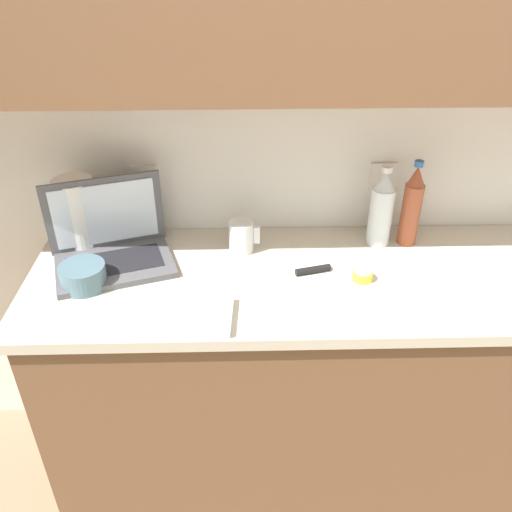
{
  "coord_description": "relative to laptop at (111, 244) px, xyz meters",
  "views": [
    {
      "loc": [
        -0.38,
        -1.35,
        1.84
      ],
      "look_at": [
        -0.35,
        -0.01,
        0.98
      ],
      "focal_mm": 38.0,
      "sensor_mm": 36.0,
      "label": 1
    }
  ],
  "objects": [
    {
      "name": "dish_towel",
      "position": [
        0.27,
        -0.3,
        -0.05
      ],
      "size": [
        0.23,
        0.17,
        0.02
      ],
      "primitive_type": "cube",
      "rotation": [
        0.0,
        0.0,
        -0.06
      ],
      "color": "white",
      "rests_on": "counter_unit"
    },
    {
      "name": "bottle_green_soda",
      "position": [
        0.96,
        0.09,
        0.07
      ],
      "size": [
        0.06,
        0.06,
        0.29
      ],
      "color": "#A34C2D",
      "rests_on": "counter_unit"
    },
    {
      "name": "cutting_board",
      "position": [
        0.71,
        -0.11,
        -0.06
      ],
      "size": [
        0.4,
        0.24,
        0.01
      ],
      "primitive_type": "cube",
      "color": "silver",
      "rests_on": "counter_unit"
    },
    {
      "name": "paper_towel_roll",
      "position": [
        -0.11,
        0.09,
        0.06
      ],
      "size": [
        0.13,
        0.13,
        0.24
      ],
      "color": "white",
      "rests_on": "counter_unit"
    },
    {
      "name": "bowl_white",
      "position": [
        -0.06,
        -0.14,
        -0.02
      ],
      "size": [
        0.13,
        0.13,
        0.07
      ],
      "color": "slate",
      "rests_on": "counter_unit"
    },
    {
      "name": "counter_unit",
      "position": [
        0.82,
        -0.1,
        -0.5
      ],
      "size": [
        2.09,
        0.59,
        0.9
      ],
      "color": "brown",
      "rests_on": "ground_plane"
    },
    {
      "name": "laptop",
      "position": [
        0.0,
        0.0,
        0.0
      ],
      "size": [
        0.41,
        0.34,
        0.25
      ],
      "rotation": [
        0.0,
        0.0,
        0.31
      ],
      "color": "#515156",
      "rests_on": "counter_unit"
    },
    {
      "name": "knife",
      "position": [
        0.65,
        -0.09,
        -0.04
      ],
      "size": [
        0.26,
        0.09,
        0.02
      ],
      "rotation": [
        0.0,
        0.0,
        0.25
      ],
      "color": "silver",
      "rests_on": "cutting_board"
    },
    {
      "name": "ground_plane",
      "position": [
        0.8,
        -0.1,
        -0.96
      ],
      "size": [
        12.0,
        12.0,
        0.0
      ],
      "primitive_type": "plane",
      "color": "#847056",
      "rests_on": "ground"
    },
    {
      "name": "measuring_cup",
      "position": [
        0.41,
        0.05,
        -0.01
      ],
      "size": [
        0.1,
        0.08,
        0.1
      ],
      "color": "silver",
      "rests_on": "counter_unit"
    },
    {
      "name": "bottle_oil_tall",
      "position": [
        0.86,
        0.09,
        0.07
      ],
      "size": [
        0.08,
        0.08,
        0.27
      ],
      "color": "silver",
      "rests_on": "counter_unit"
    },
    {
      "name": "wall_back",
      "position": [
        0.8,
        0.12,
        0.6
      ],
      "size": [
        5.2,
        0.38,
        2.6
      ],
      "color": "white",
      "rests_on": "ground_plane"
    },
    {
      "name": "lemon_half_cut",
      "position": [
        0.77,
        -0.14,
        -0.04
      ],
      "size": [
        0.06,
        0.06,
        0.03
      ],
      "color": "yellow",
      "rests_on": "cutting_board"
    }
  ]
}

